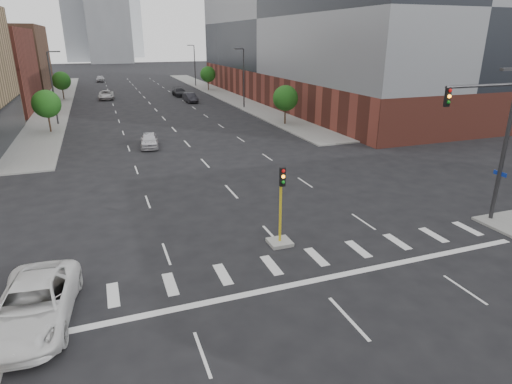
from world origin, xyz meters
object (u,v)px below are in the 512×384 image
car_far_left (106,95)px  median_traffic_signal (280,228)px  car_distant (100,79)px  parked_minivan (34,304)px  mast_arm_signal (497,131)px  car_deep_right (179,92)px  car_near_left (149,140)px  car_mid_right (190,98)px

car_far_left → median_traffic_signal: bearing=-80.6°
car_distant → parked_minivan: 102.52m
mast_arm_signal → parked_minivan: bearing=-176.5°
car_far_left → car_distant: size_ratio=1.15×
mast_arm_signal → car_deep_right: bearing=95.2°
car_far_left → car_near_left: bearing=-82.5°
mast_arm_signal → car_distant: mast_arm_signal is taller
car_near_left → car_deep_right: bearing=82.3°
median_traffic_signal → car_mid_right: bearing=83.0°
mast_arm_signal → car_distant: (-19.62, 100.92, -4.81)m
car_mid_right → parked_minivan: parked_minivan is taller
car_near_left → car_far_left: bearing=101.3°
median_traffic_signal → car_near_left: size_ratio=1.01×
car_far_left → parked_minivan: bearing=-90.7°
car_deep_right → car_far_left: bearing=177.4°
car_distant → car_near_left: bearing=-88.2°
car_deep_right → car_near_left: bearing=-106.7°
car_mid_right → car_far_left: bearing=142.9°
mast_arm_signal → car_far_left: size_ratio=1.60×
median_traffic_signal → car_near_left: bearing=99.0°
car_near_left → median_traffic_signal: bearing=-73.8°
car_mid_right → parked_minivan: bearing=-111.0°
median_traffic_signal → car_near_left: median_traffic_signal is taller
mast_arm_signal → car_far_left: (-19.38, 66.00, -4.86)m
car_mid_right → car_distant: (-13.84, 43.98, 0.05)m
car_near_left → car_mid_right: bearing=77.9°
median_traffic_signal → car_mid_right: (6.84, 55.47, -0.19)m
car_deep_right → car_distant: 37.65m
car_mid_right → car_deep_right: bearing=88.1°
parked_minivan → car_far_left: bearing=92.2°
mast_arm_signal → car_distant: bearing=101.0°
median_traffic_signal → car_distant: median_traffic_signal is taller
car_deep_right → mast_arm_signal: bearing=-86.6°
median_traffic_signal → car_far_left: median_traffic_signal is taller
car_deep_right → car_mid_right: bearing=-90.2°
parked_minivan → car_deep_right: bearing=81.2°
mast_arm_signal → parked_minivan: mast_arm_signal is taller
car_near_left → mast_arm_signal: bearing=-50.6°
car_far_left → parked_minivan: (-4.94, -67.50, 0.06)m
parked_minivan → car_mid_right: bearing=78.8°
car_mid_right → parked_minivan: size_ratio=0.78×
car_mid_right → parked_minivan: (-18.54, -58.43, 0.06)m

